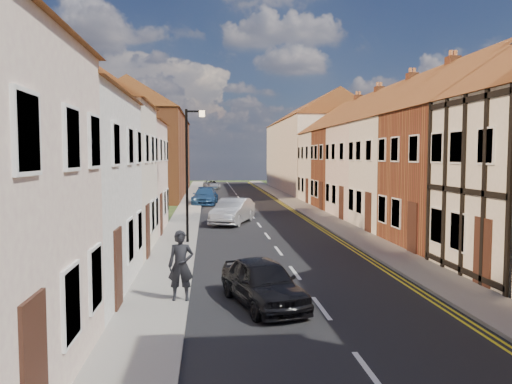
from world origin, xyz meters
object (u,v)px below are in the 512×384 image
lamppost (189,167)px  pedestrian_left (181,265)px  car_near (263,282)px  car_mid (233,211)px  car_far (205,196)px  car_distant (212,185)px

lamppost → pedestrian_left: bearing=-89.3°
lamppost → car_near: bearing=-76.4°
car_mid → pedestrian_left: bearing=-78.4°
car_near → car_far: size_ratio=0.78×
car_far → lamppost: bearing=-86.4°
car_far → pedestrian_left: size_ratio=2.51×
car_near → car_mid: 16.33m
car_distant → pedestrian_left: bearing=-98.7°
lamppost → car_near: lamppost is taller
car_near → car_distant: size_ratio=0.97×
car_near → pedestrian_left: bearing=156.5°
car_distant → car_far: bearing=-99.3°
lamppost → car_near: (2.31, -9.58, -2.90)m
lamppost → car_far: lamppost is taller
car_mid → car_distant: car_mid is taller
lamppost → car_far: 19.21m
car_near → car_mid: (0.00, 16.33, 0.12)m
car_mid → pedestrian_left: pedestrian_left is taller
car_distant → pedestrian_left: 47.91m
car_mid → pedestrian_left: 16.15m
car_far → car_mid: bearing=-76.7°
lamppost → car_near: size_ratio=1.61×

